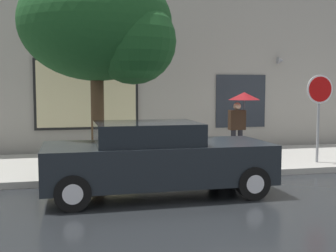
{
  "coord_description": "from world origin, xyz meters",
  "views": [
    {
      "loc": [
        -2.38,
        -8.17,
        2.09
      ],
      "look_at": [
        -0.03,
        1.8,
        1.2
      ],
      "focal_mm": 44.8,
      "sensor_mm": 36.0,
      "label": 1
    }
  ],
  "objects_px": {
    "parked_car": "(156,159)",
    "pedestrian_with_umbrella": "(242,107)",
    "stop_sign": "(319,101)",
    "street_tree": "(104,28)"
  },
  "relations": [
    {
      "from": "parked_car",
      "to": "pedestrian_with_umbrella",
      "type": "bearing_deg",
      "value": 44.43
    },
    {
      "from": "parked_car",
      "to": "pedestrian_with_umbrella",
      "type": "relative_size",
      "value": 2.38
    },
    {
      "from": "pedestrian_with_umbrella",
      "to": "stop_sign",
      "type": "bearing_deg",
      "value": -37.33
    },
    {
      "from": "pedestrian_with_umbrella",
      "to": "street_tree",
      "type": "relative_size",
      "value": 0.39
    },
    {
      "from": "pedestrian_with_umbrella",
      "to": "stop_sign",
      "type": "relative_size",
      "value": 0.8
    },
    {
      "from": "parked_car",
      "to": "pedestrian_with_umbrella",
      "type": "xyz_separation_m",
      "value": [
        3.12,
        3.05,
        0.88
      ]
    },
    {
      "from": "parked_car",
      "to": "stop_sign",
      "type": "height_order",
      "value": "stop_sign"
    },
    {
      "from": "street_tree",
      "to": "stop_sign",
      "type": "bearing_deg",
      "value": -0.26
    },
    {
      "from": "parked_car",
      "to": "pedestrian_with_umbrella",
      "type": "distance_m",
      "value": 4.45
    },
    {
      "from": "parked_car",
      "to": "street_tree",
      "type": "bearing_deg",
      "value": 115.19
    }
  ]
}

